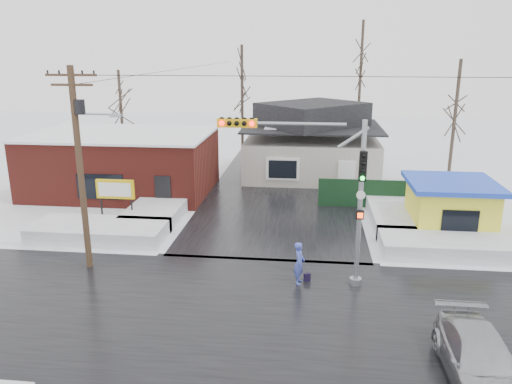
# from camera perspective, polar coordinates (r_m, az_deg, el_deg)

# --- Properties ---
(ground) EXTENTS (120.00, 120.00, 0.00)m
(ground) POSITION_cam_1_polar(r_m,az_deg,el_deg) (19.30, -0.27, -13.90)
(ground) COLOR white
(ground) RESTS_ON ground
(road_ns) EXTENTS (10.00, 120.00, 0.02)m
(road_ns) POSITION_cam_1_polar(r_m,az_deg,el_deg) (19.30, -0.27, -13.87)
(road_ns) COLOR black
(road_ns) RESTS_ON ground
(road_ew) EXTENTS (120.00, 10.00, 0.02)m
(road_ew) POSITION_cam_1_polar(r_m,az_deg,el_deg) (19.30, -0.27, -13.87)
(road_ew) COLOR black
(road_ew) RESTS_ON ground
(snowbank_nw) EXTENTS (7.00, 3.00, 0.80)m
(snowbank_nw) POSITION_cam_1_polar(r_m,az_deg,el_deg) (27.62, -17.45, -4.27)
(snowbank_nw) COLOR white
(snowbank_nw) RESTS_ON ground
(snowbank_ne) EXTENTS (7.00, 3.00, 0.80)m
(snowbank_ne) POSITION_cam_1_polar(r_m,az_deg,el_deg) (26.32, 21.58, -5.69)
(snowbank_ne) COLOR white
(snowbank_ne) RESTS_ON ground
(snowbank_nside_w) EXTENTS (3.00, 8.00, 0.80)m
(snowbank_nside_w) POSITION_cam_1_polar(r_m,az_deg,el_deg) (31.37, -10.50, -1.37)
(snowbank_nside_w) COLOR white
(snowbank_nside_w) RESTS_ON ground
(snowbank_nside_e) EXTENTS (3.00, 8.00, 0.80)m
(snowbank_nside_e) POSITION_cam_1_polar(r_m,az_deg,el_deg) (30.49, 15.61, -2.21)
(snowbank_nside_e) COLOR white
(snowbank_nside_e) RESTS_ON ground
(traffic_signal) EXTENTS (6.05, 0.68, 7.00)m
(traffic_signal) POSITION_cam_1_polar(r_m,az_deg,el_deg) (20.24, 7.55, 1.32)
(traffic_signal) COLOR gray
(traffic_signal) RESTS_ON ground
(utility_pole) EXTENTS (3.15, 0.44, 9.00)m
(utility_pole) POSITION_cam_1_polar(r_m,az_deg,el_deg) (22.86, -19.41, 3.71)
(utility_pole) COLOR #382619
(utility_pole) RESTS_ON ground
(brick_building) EXTENTS (12.20, 8.20, 4.12)m
(brick_building) POSITION_cam_1_polar(r_m,az_deg,el_deg) (35.89, -14.95, 3.32)
(brick_building) COLOR maroon
(brick_building) RESTS_ON ground
(marquee_sign) EXTENTS (2.20, 0.21, 2.55)m
(marquee_sign) POSITION_cam_1_polar(r_m,az_deg,el_deg) (29.34, -15.78, 0.17)
(marquee_sign) COLOR black
(marquee_sign) RESTS_ON ground
(house) EXTENTS (10.40, 8.40, 5.76)m
(house) POSITION_cam_1_polar(r_m,az_deg,el_deg) (39.25, 6.38, 5.63)
(house) COLOR #BBB5A9
(house) RESTS_ON ground
(kiosk) EXTENTS (4.60, 4.60, 2.88)m
(kiosk) POSITION_cam_1_polar(r_m,az_deg,el_deg) (28.85, 21.27, -1.55)
(kiosk) COLOR yellow
(kiosk) RESTS_ON ground
(fence) EXTENTS (8.00, 0.12, 1.80)m
(fence) POSITION_cam_1_polar(r_m,az_deg,el_deg) (32.16, 14.26, -0.24)
(fence) COLOR black
(fence) RESTS_ON ground
(tree_far_left) EXTENTS (3.00, 3.00, 10.00)m
(tree_far_left) POSITION_cam_1_polar(r_m,az_deg,el_deg) (43.07, -1.62, 13.78)
(tree_far_left) COLOR #332821
(tree_far_left) RESTS_ON ground
(tree_far_mid) EXTENTS (3.00, 3.00, 12.00)m
(tree_far_mid) POSITION_cam_1_polar(r_m,az_deg,el_deg) (44.81, 12.00, 15.57)
(tree_far_mid) COLOR #332821
(tree_far_mid) RESTS_ON ground
(tree_far_right) EXTENTS (3.00, 3.00, 9.00)m
(tree_far_right) POSITION_cam_1_polar(r_m,az_deg,el_deg) (38.06, 22.11, 11.15)
(tree_far_right) COLOR #332821
(tree_far_right) RESTS_ON ground
(tree_far_west) EXTENTS (3.00, 3.00, 8.00)m
(tree_far_west) POSITION_cam_1_polar(r_m,az_deg,el_deg) (43.76, -15.32, 11.18)
(tree_far_west) COLOR #332821
(tree_far_west) RESTS_ON ground
(pedestrian) EXTENTS (0.52, 0.72, 1.84)m
(pedestrian) POSITION_cam_1_polar(r_m,az_deg,el_deg) (21.34, 4.97, -8.12)
(pedestrian) COLOR #4352BD
(pedestrian) RESTS_ON ground
(car) EXTENTS (2.05, 4.98, 1.44)m
(car) POSITION_cam_1_polar(r_m,az_deg,el_deg) (16.96, 24.25, -17.23)
(car) COLOR #A3A5AA
(car) RESTS_ON ground
(shopping_bag) EXTENTS (0.30, 0.22, 0.35)m
(shopping_bag) POSITION_cam_1_polar(r_m,az_deg,el_deg) (21.83, 5.86, -9.73)
(shopping_bag) COLOR black
(shopping_bag) RESTS_ON ground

